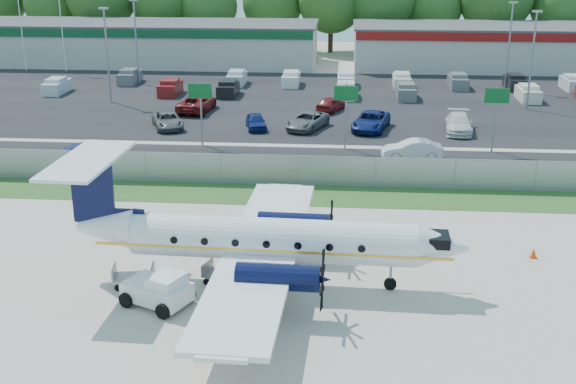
# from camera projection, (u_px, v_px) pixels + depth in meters

# --- Properties ---
(ground) EXTENTS (170.00, 170.00, 0.00)m
(ground) POSITION_uv_depth(u_px,v_px,m) (278.00, 281.00, 33.60)
(ground) COLOR beige
(ground) RESTS_ON ground
(grass_verge) EXTENTS (170.00, 4.00, 0.02)m
(grass_verge) POSITION_uv_depth(u_px,v_px,m) (296.00, 195.00, 44.90)
(grass_verge) COLOR #2D561E
(grass_verge) RESTS_ON ground
(access_road) EXTENTS (170.00, 8.00, 0.02)m
(access_road) POSITION_uv_depth(u_px,v_px,m) (302.00, 163.00, 51.49)
(access_road) COLOR black
(access_road) RESTS_ON ground
(parking_lot) EXTENTS (170.00, 32.00, 0.02)m
(parking_lot) POSITION_uv_depth(u_px,v_px,m) (315.00, 101.00, 71.26)
(parking_lot) COLOR black
(parking_lot) RESTS_ON ground
(perimeter_fence) EXTENTS (120.00, 0.06, 1.99)m
(perimeter_fence) POSITION_uv_depth(u_px,v_px,m) (298.00, 170.00, 46.46)
(perimeter_fence) COLOR gray
(perimeter_fence) RESTS_ON ground
(building_west) EXTENTS (46.40, 12.40, 5.24)m
(building_west) POSITION_uv_depth(u_px,v_px,m) (137.00, 43.00, 92.89)
(building_west) COLOR beige
(building_west) RESTS_ON ground
(building_east) EXTENTS (44.40, 12.40, 5.24)m
(building_east) POSITION_uv_depth(u_px,v_px,m) (533.00, 47.00, 89.15)
(building_east) COLOR beige
(building_east) RESTS_ON ground
(sign_left) EXTENTS (1.80, 0.26, 5.00)m
(sign_left) POSITION_uv_depth(u_px,v_px,m) (200.00, 100.00, 54.58)
(sign_left) COLOR gray
(sign_left) RESTS_ON ground
(sign_mid) EXTENTS (1.80, 0.26, 5.00)m
(sign_mid) POSITION_uv_depth(u_px,v_px,m) (346.00, 102.00, 53.76)
(sign_mid) COLOR gray
(sign_mid) RESTS_ON ground
(sign_right) EXTENTS (1.80, 0.26, 5.00)m
(sign_right) POSITION_uv_depth(u_px,v_px,m) (496.00, 105.00, 52.94)
(sign_right) COLOR gray
(sign_right) RESTS_ON ground
(flagpole_west) EXTENTS (1.06, 0.12, 10.00)m
(flagpole_west) POSITION_uv_depth(u_px,v_px,m) (21.00, 24.00, 86.22)
(flagpole_west) COLOR white
(flagpole_west) RESTS_ON ground
(flagpole_east) EXTENTS (1.06, 0.12, 10.00)m
(flagpole_east) POSITION_uv_depth(u_px,v_px,m) (62.00, 24.00, 85.84)
(flagpole_east) COLOR white
(flagpole_east) RESTS_ON ground
(light_pole_nw) EXTENTS (0.90, 0.35, 9.09)m
(light_pole_nw) POSITION_uv_depth(u_px,v_px,m) (107.00, 49.00, 69.16)
(light_pole_nw) COLOR gray
(light_pole_nw) RESTS_ON ground
(light_pole_ne) EXTENTS (0.90, 0.35, 9.09)m
(light_pole_ne) POSITION_uv_depth(u_px,v_px,m) (533.00, 53.00, 66.16)
(light_pole_ne) COLOR gray
(light_pole_ne) RESTS_ON ground
(light_pole_sw) EXTENTS (0.90, 0.35, 9.09)m
(light_pole_sw) POSITION_uv_depth(u_px,v_px,m) (136.00, 36.00, 78.57)
(light_pole_sw) COLOR gray
(light_pole_sw) RESTS_ON ground
(light_pole_se) EXTENTS (0.90, 0.35, 9.09)m
(light_pole_se) POSITION_uv_depth(u_px,v_px,m) (510.00, 39.00, 75.58)
(light_pole_se) COLOR gray
(light_pole_se) RESTS_ON ground
(tree_line) EXTENTS (112.00, 6.00, 14.00)m
(tree_line) POSITION_uv_depth(u_px,v_px,m) (326.00, 52.00, 103.27)
(tree_line) COLOR #285619
(tree_line) RESTS_ON ground
(aircraft) EXTENTS (18.47, 18.23, 5.73)m
(aircraft) POSITION_uv_depth(u_px,v_px,m) (264.00, 239.00, 32.64)
(aircraft) COLOR white
(aircraft) RESTS_ON ground
(pushback_tug) EXTENTS (3.29, 2.95, 1.52)m
(pushback_tug) POSITION_uv_depth(u_px,v_px,m) (159.00, 290.00, 31.14)
(pushback_tug) COLOR white
(pushback_tug) RESTS_ON ground
(baggage_cart_near) EXTENTS (1.98, 1.56, 0.91)m
(baggage_cart_near) POSITION_uv_depth(u_px,v_px,m) (223.00, 275.00, 33.24)
(baggage_cart_near) COLOR gray
(baggage_cart_near) RESTS_ON ground
(baggage_cart_far) EXTENTS (1.98, 1.35, 0.97)m
(baggage_cart_far) POSITION_uv_depth(u_px,v_px,m) (134.00, 277.00, 32.98)
(baggage_cart_far) COLOR gray
(baggage_cart_far) RESTS_ON ground
(cone_nose) EXTENTS (0.36, 0.36, 0.51)m
(cone_nose) POSITION_uv_depth(u_px,v_px,m) (533.00, 253.00, 35.98)
(cone_nose) COLOR #EA4107
(cone_nose) RESTS_ON ground
(cone_starboard_wing) EXTENTS (0.36, 0.36, 0.52)m
(cone_starboard_wing) POSITION_uv_depth(u_px,v_px,m) (286.00, 199.00, 43.59)
(cone_starboard_wing) COLOR #EA4107
(cone_starboard_wing) RESTS_ON ground
(road_car_west) EXTENTS (4.12, 2.03, 1.30)m
(road_car_west) POSITION_uv_depth(u_px,v_px,m) (92.00, 162.00, 51.77)
(road_car_west) COLOR navy
(road_car_west) RESTS_ON ground
(road_car_mid) EXTENTS (4.47, 1.90, 1.43)m
(road_car_mid) POSITION_uv_depth(u_px,v_px,m) (411.00, 159.00, 52.34)
(road_car_mid) COLOR silver
(road_car_mid) RESTS_ON ground
(parked_car_a) EXTENTS (3.79, 5.21, 1.32)m
(parked_car_a) POSITION_uv_depth(u_px,v_px,m) (168.00, 128.00, 61.07)
(parked_car_a) COLOR #595B5E
(parked_car_a) RESTS_ON ground
(parked_car_b) EXTENTS (2.33, 4.04, 1.29)m
(parked_car_b) POSITION_uv_depth(u_px,v_px,m) (256.00, 129.00, 60.82)
(parked_car_b) COLOR navy
(parked_car_b) RESTS_ON ground
(parked_car_c) EXTENTS (3.98, 5.54, 1.40)m
(parked_car_c) POSITION_uv_depth(u_px,v_px,m) (307.00, 129.00, 60.80)
(parked_car_c) COLOR #595B5E
(parked_car_c) RESTS_ON ground
(parked_car_d) EXTENTS (3.68, 5.89, 1.52)m
(parked_car_d) POSITION_uv_depth(u_px,v_px,m) (371.00, 130.00, 60.50)
(parked_car_d) COLOR navy
(parked_car_d) RESTS_ON ground
(parked_car_e) EXTENTS (2.66, 5.40, 1.51)m
(parked_car_e) POSITION_uv_depth(u_px,v_px,m) (458.00, 132.00, 59.75)
(parked_car_e) COLOR silver
(parked_car_e) RESTS_ON ground
(parked_car_f) EXTENTS (3.17, 5.94, 1.59)m
(parked_car_f) POSITION_uv_depth(u_px,v_px,m) (197.00, 111.00, 67.05)
(parked_car_f) COLOR maroon
(parked_car_f) RESTS_ON ground
(parked_car_g) EXTENTS (3.00, 4.34, 1.37)m
(parked_car_g) POSITION_uv_depth(u_px,v_px,m) (331.00, 111.00, 67.18)
(parked_car_g) COLOR maroon
(parked_car_g) RESTS_ON ground
(far_parking_rows) EXTENTS (56.00, 10.00, 1.60)m
(far_parking_rows) POSITION_uv_depth(u_px,v_px,m) (317.00, 91.00, 75.97)
(far_parking_rows) COLOR gray
(far_parking_rows) RESTS_ON ground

